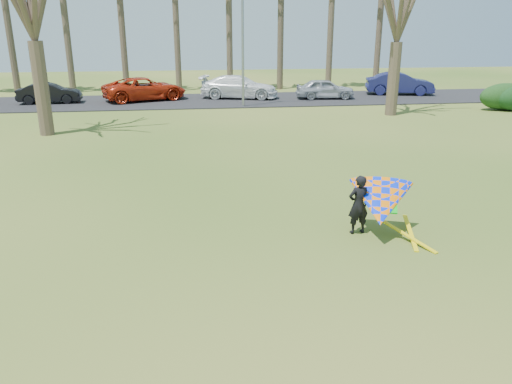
{
  "coord_description": "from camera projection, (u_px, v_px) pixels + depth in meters",
  "views": [
    {
      "loc": [
        -1.55,
        -9.03,
        4.82
      ],
      "look_at": [
        0.0,
        2.0,
        1.1
      ],
      "focal_mm": 35.0,
      "sensor_mm": 36.0,
      "label": 1
    }
  ],
  "objects": [
    {
      "name": "ground",
      "position": [
        270.0,
        273.0,
        10.21
      ],
      "size": [
        100.0,
        100.0,
        0.0
      ],
      "primitive_type": "plane",
      "color": "#215111",
      "rests_on": "ground"
    },
    {
      "name": "parking_strip",
      "position": [
        209.0,
        100.0,
        33.69
      ],
      "size": [
        46.0,
        7.0,
        0.06
      ],
      "primitive_type": "cube",
      "color": "black",
      "rests_on": "ground"
    },
    {
      "name": "streetlight",
      "position": [
        245.0,
        32.0,
        29.75
      ],
      "size": [
        2.28,
        0.18,
        8.0
      ],
      "color": "gray",
      "rests_on": "ground"
    },
    {
      "name": "hedge_near",
      "position": [
        505.0,
        97.0,
        29.85
      ],
      "size": [
        3.19,
        1.45,
        1.6
      ],
      "primitive_type": "ellipsoid",
      "color": "#163714",
      "rests_on": "ground"
    },
    {
      "name": "car_1",
      "position": [
        50.0,
        93.0,
        32.14
      ],
      "size": [
        3.99,
        1.59,
        1.29
      ],
      "primitive_type": "imported",
      "rotation": [
        0.0,
        0.0,
        1.63
      ],
      "color": "black",
      "rests_on": "parking_strip"
    },
    {
      "name": "car_2",
      "position": [
        145.0,
        89.0,
        33.34
      ],
      "size": [
        6.01,
        4.32,
        1.52
      ],
      "primitive_type": "imported",
      "rotation": [
        0.0,
        0.0,
        1.94
      ],
      "color": "#B1270E",
      "rests_on": "parking_strip"
    },
    {
      "name": "car_3",
      "position": [
        239.0,
        87.0,
        34.35
      ],
      "size": [
        5.69,
        3.49,
        1.54
      ],
      "primitive_type": "imported",
      "rotation": [
        0.0,
        0.0,
        1.3
      ],
      "color": "white",
      "rests_on": "parking_strip"
    },
    {
      "name": "car_4",
      "position": [
        325.0,
        89.0,
        34.15
      ],
      "size": [
        4.06,
        1.91,
        1.34
      ],
      "primitive_type": "imported",
      "rotation": [
        0.0,
        0.0,
        1.49
      ],
      "color": "#A4A8B1",
      "rests_on": "parking_strip"
    },
    {
      "name": "car_5",
      "position": [
        400.0,
        83.0,
        36.19
      ],
      "size": [
        5.05,
        2.81,
        1.58
      ],
      "primitive_type": "imported",
      "rotation": [
        0.0,
        0.0,
        1.32
      ],
      "color": "navy",
      "rests_on": "parking_strip"
    },
    {
      "name": "kite_flyer",
      "position": [
        379.0,
        203.0,
        11.79
      ],
      "size": [
        2.13,
        2.39,
        2.02
      ],
      "color": "black",
      "rests_on": "ground"
    }
  ]
}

